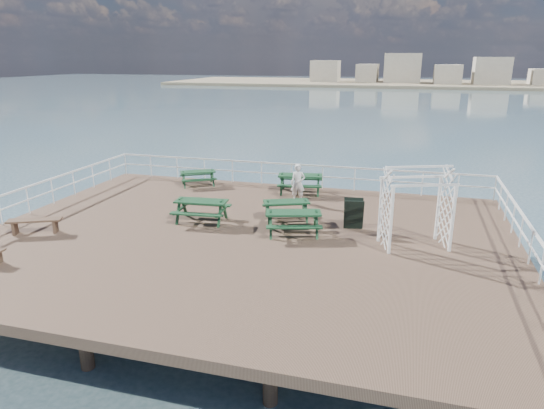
{
  "coord_description": "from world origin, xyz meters",
  "views": [
    {
      "loc": [
        5.15,
        -14.72,
        5.86
      ],
      "look_at": [
        0.91,
        0.25,
        1.1
      ],
      "focal_mm": 32.0,
      "sensor_mm": 36.0,
      "label": 1
    }
  ],
  "objects_px": {
    "picnic_table_d": "(201,206)",
    "picnic_table_e": "(286,206)",
    "picnic_table_b": "(300,180)",
    "person": "(298,183)",
    "trellis_arbor": "(416,211)",
    "picnic_table_c": "(293,218)",
    "picnic_table_a": "(198,175)",
    "flat_bench_near": "(35,223)"
  },
  "relations": [
    {
      "from": "picnic_table_e",
      "to": "person",
      "type": "distance_m",
      "value": 2.37
    },
    {
      "from": "picnic_table_c",
      "to": "person",
      "type": "bearing_deg",
      "value": 84.51
    },
    {
      "from": "picnic_table_c",
      "to": "person",
      "type": "distance_m",
      "value": 3.85
    },
    {
      "from": "picnic_table_b",
      "to": "flat_bench_near",
      "type": "bearing_deg",
      "value": -144.66
    },
    {
      "from": "picnic_table_b",
      "to": "person",
      "type": "bearing_deg",
      "value": -90.53
    },
    {
      "from": "trellis_arbor",
      "to": "person",
      "type": "distance_m",
      "value": 6.05
    },
    {
      "from": "picnic_table_a",
      "to": "picnic_table_b",
      "type": "bearing_deg",
      "value": -30.45
    },
    {
      "from": "picnic_table_e",
      "to": "flat_bench_near",
      "type": "relative_size",
      "value": 1.17
    },
    {
      "from": "picnic_table_b",
      "to": "person",
      "type": "xyz_separation_m",
      "value": [
        0.22,
        -1.44,
        0.2
      ]
    },
    {
      "from": "picnic_table_b",
      "to": "flat_bench_near",
      "type": "height_order",
      "value": "picnic_table_b"
    },
    {
      "from": "picnic_table_d",
      "to": "picnic_table_e",
      "type": "height_order",
      "value": "picnic_table_d"
    },
    {
      "from": "picnic_table_c",
      "to": "picnic_table_e",
      "type": "xyz_separation_m",
      "value": [
        -0.61,
        1.43,
        -0.05
      ]
    },
    {
      "from": "picnic_table_d",
      "to": "trellis_arbor",
      "type": "xyz_separation_m",
      "value": [
        7.55,
        -0.41,
        0.59
      ]
    },
    {
      "from": "picnic_table_d",
      "to": "picnic_table_e",
      "type": "bearing_deg",
      "value": 14.52
    },
    {
      "from": "person",
      "to": "picnic_table_d",
      "type": "bearing_deg",
      "value": -136.77
    },
    {
      "from": "picnic_table_c",
      "to": "picnic_table_e",
      "type": "relative_size",
      "value": 1.06
    },
    {
      "from": "picnic_table_d",
      "to": "picnic_table_e",
      "type": "relative_size",
      "value": 0.97
    },
    {
      "from": "picnic_table_a",
      "to": "picnic_table_e",
      "type": "height_order",
      "value": "picnic_table_e"
    },
    {
      "from": "picnic_table_b",
      "to": "picnic_table_d",
      "type": "distance_m",
      "value": 5.52
    },
    {
      "from": "picnic_table_c",
      "to": "picnic_table_d",
      "type": "xyz_separation_m",
      "value": [
        -3.58,
        0.38,
        0.01
      ]
    },
    {
      "from": "flat_bench_near",
      "to": "person",
      "type": "relative_size",
      "value": 1.1
    },
    {
      "from": "picnic_table_c",
      "to": "person",
      "type": "relative_size",
      "value": 1.36
    },
    {
      "from": "picnic_table_a",
      "to": "picnic_table_c",
      "type": "relative_size",
      "value": 0.93
    },
    {
      "from": "picnic_table_a",
      "to": "trellis_arbor",
      "type": "bearing_deg",
      "value": -58.67
    },
    {
      "from": "picnic_table_e",
      "to": "trellis_arbor",
      "type": "relative_size",
      "value": 0.79
    },
    {
      "from": "picnic_table_b",
      "to": "person",
      "type": "relative_size",
      "value": 1.34
    },
    {
      "from": "picnic_table_a",
      "to": "flat_bench_near",
      "type": "xyz_separation_m",
      "value": [
        -2.72,
        -7.56,
        -0.12
      ]
    },
    {
      "from": "picnic_table_c",
      "to": "person",
      "type": "height_order",
      "value": "person"
    },
    {
      "from": "picnic_table_c",
      "to": "trellis_arbor",
      "type": "height_order",
      "value": "trellis_arbor"
    },
    {
      "from": "picnic_table_c",
      "to": "picnic_table_e",
      "type": "height_order",
      "value": "picnic_table_c"
    },
    {
      "from": "flat_bench_near",
      "to": "trellis_arbor",
      "type": "distance_m",
      "value": 12.82
    },
    {
      "from": "picnic_table_a",
      "to": "trellis_arbor",
      "type": "relative_size",
      "value": 0.77
    },
    {
      "from": "picnic_table_c",
      "to": "trellis_arbor",
      "type": "distance_m",
      "value": 4.02
    },
    {
      "from": "trellis_arbor",
      "to": "picnic_table_e",
      "type": "bearing_deg",
      "value": 141.14
    },
    {
      "from": "flat_bench_near",
      "to": "picnic_table_a",
      "type": "bearing_deg",
      "value": 46.02
    },
    {
      "from": "trellis_arbor",
      "to": "person",
      "type": "bearing_deg",
      "value": 119.7
    },
    {
      "from": "picnic_table_d",
      "to": "flat_bench_near",
      "type": "height_order",
      "value": "picnic_table_d"
    },
    {
      "from": "picnic_table_b",
      "to": "picnic_table_e",
      "type": "xyz_separation_m",
      "value": [
        0.32,
        -3.79,
        -0.08
      ]
    },
    {
      "from": "picnic_table_c",
      "to": "trellis_arbor",
      "type": "relative_size",
      "value": 0.83
    },
    {
      "from": "trellis_arbor",
      "to": "picnic_table_d",
      "type": "bearing_deg",
      "value": 155.74
    },
    {
      "from": "picnic_table_a",
      "to": "picnic_table_e",
      "type": "bearing_deg",
      "value": -66.27
    },
    {
      "from": "picnic_table_a",
      "to": "picnic_table_e",
      "type": "distance_m",
      "value": 6.48
    }
  ]
}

